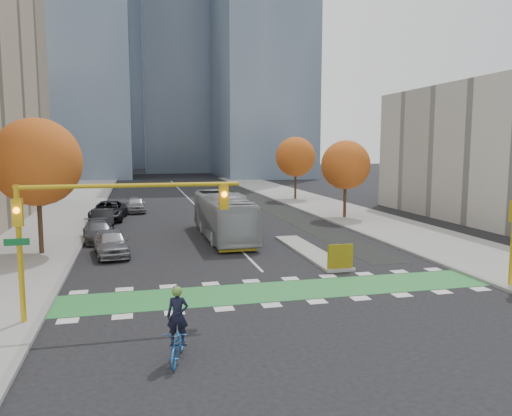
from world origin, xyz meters
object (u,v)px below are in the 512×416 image
tree_west (37,162)px  traffic_signal_west (93,215)px  tree_east_near (346,165)px  parked_car_d (108,211)px  parked_car_c (98,231)px  parked_car_a (111,243)px  hazard_board (340,256)px  cyclist (178,336)px  parked_car_b (103,220)px  parked_car_e (135,204)px  tree_east_far (296,157)px  bus (223,216)px

tree_west → traffic_signal_west: 13.25m
tree_east_near → parked_car_d: bearing=169.3°
parked_car_c → parked_car_a: bearing=-85.5°
hazard_board → cyclist: 12.94m
hazard_board → cyclist: bearing=-135.4°
hazard_board → parked_car_b: 21.21m
hazard_board → tree_west: bearing=154.0°
hazard_board → tree_west: size_ratio=0.17×
tree_west → parked_car_d: 15.09m
traffic_signal_west → parked_car_a: bearing=89.8°
cyclist → parked_car_b: cyclist is taller
tree_west → parked_car_e: 20.32m
traffic_signal_west → tree_east_near: bearing=48.5°
parked_car_a → parked_car_b: size_ratio=0.98×
cyclist → parked_car_e: 35.87m
tree_east_near → traffic_signal_west: size_ratio=0.83×
traffic_signal_west → parked_car_e: size_ratio=1.88×
parked_car_a → parked_car_c: bearing=95.0°
tree_east_far → traffic_signal_west: (-20.43, -38.51, -1.21)m
cyclist → parked_car_b: (-3.79, 25.85, 0.01)m
tree_east_near → tree_west: bearing=-157.4°
hazard_board → tree_west: tree_west is taller
tree_east_far → parked_car_a: 34.17m
traffic_signal_west → cyclist: 6.10m
hazard_board → bus: 11.86m
hazard_board → cyclist: cyclist is taller
tree_west → traffic_signal_west: bearing=-72.0°
parked_car_e → tree_east_far: bearing=15.8°
parked_car_c → parked_car_d: size_ratio=0.78×
cyclist → tree_west: bearing=126.0°
tree_west → parked_car_c: bearing=52.8°
parked_car_a → hazard_board: bearing=-37.0°
parked_car_b → parked_car_d: bearing=84.6°
parked_car_c → tree_west: bearing=-135.1°
tree_west → bus: tree_west is taller
traffic_signal_west → parked_car_d: traffic_signal_west is taller
tree_east_near → parked_car_b: (-21.00, -1.05, -4.08)m
parked_car_c → parked_car_e: parked_car_e is taller
parked_car_b → parked_car_e: (2.50, 10.00, -0.02)m
bus → parked_car_b: 10.43m
tree_west → hazard_board: bearing=-26.0°
bus → parked_car_e: 16.93m
tree_east_far → parked_car_c: tree_east_far is taller
hazard_board → tree_east_near: tree_east_near is taller
traffic_signal_west → bus: bearing=64.2°
tree_west → cyclist: size_ratio=3.51×
traffic_signal_west → parked_car_c: traffic_signal_west is taller
tree_east_far → traffic_signal_west: size_ratio=0.90×
hazard_board → parked_car_c: hazard_board is taller
traffic_signal_west → parked_car_e: (1.43, 31.46, -3.26)m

